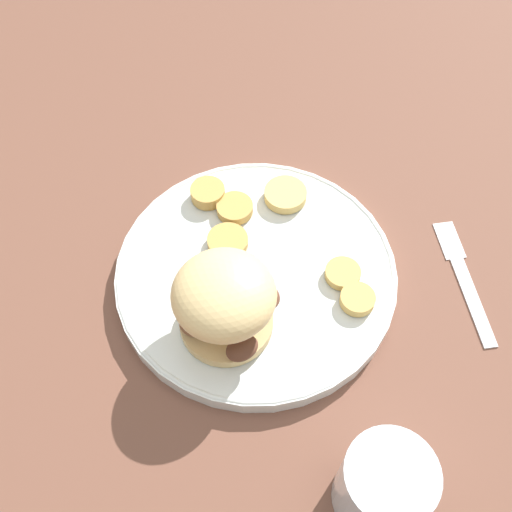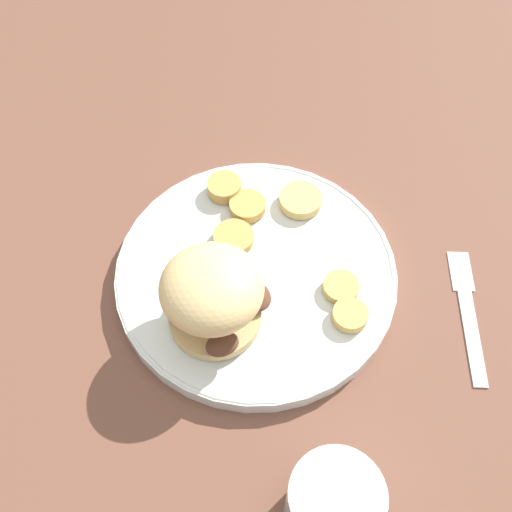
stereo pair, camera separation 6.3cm
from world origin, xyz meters
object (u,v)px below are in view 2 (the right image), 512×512
Objects in this scene: sandwich at (213,294)px; drinking_glass at (332,506)px; dinner_plate at (256,273)px; fork at (468,312)px.

sandwich reaches higher than drinking_glass.
sandwich is at bearing -75.65° from dinner_plate.
sandwich is (0.02, -0.07, 0.06)m from dinner_plate.
fork is (0.16, 0.21, -0.07)m from sandwich.
dinner_plate is 2.33× the size of fork.
fork is 1.45× the size of drinking_glass.
dinner_plate is at bearing 104.35° from sandwich.
drinking_glass reaches higher than fork.
drinking_glass reaches higher than dinner_plate.
sandwich is 1.21× the size of drinking_glass.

